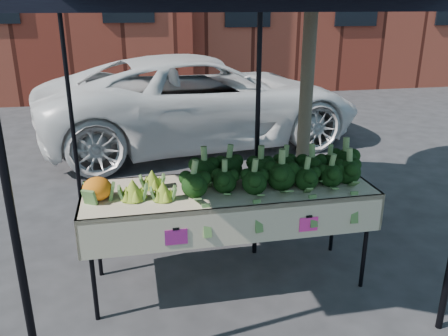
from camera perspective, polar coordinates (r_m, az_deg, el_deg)
ground at (r=4.32m, az=-2.65°, el=-13.12°), size 90.00×90.00×0.00m
table at (r=4.02m, az=0.56°, el=-8.35°), size 2.41×0.82×0.90m
canopy at (r=4.17m, az=-0.78°, el=6.23°), size 3.16×3.16×2.74m
broccoli_heap at (r=3.90m, az=6.14°, el=0.13°), size 1.62×0.59×0.29m
romanesco_cluster at (r=3.71m, az=-9.48°, el=-1.62°), size 0.45×0.49×0.22m
cauliflower_pair at (r=3.69m, az=-15.43°, el=-2.36°), size 0.22×0.22×0.20m
street_tree at (r=5.38m, az=10.74°, el=18.40°), size 2.28×2.28×4.49m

